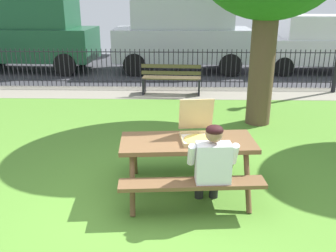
{
  "coord_description": "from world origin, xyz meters",
  "views": [
    {
      "loc": [
        0.42,
        -3.99,
        2.63
      ],
      "look_at": [
        0.28,
        1.29,
        0.75
      ],
      "focal_mm": 39.91,
      "sensor_mm": 36.0,
      "label": 1
    }
  ],
  "objects_px": {
    "pizza_box_open": "(198,132)",
    "adult_at_table": "(212,164)",
    "parked_car_center": "(322,43)",
    "parked_car_far_left": "(27,33)",
    "park_bench_center": "(171,79)",
    "parked_car_left": "(182,34)",
    "picnic_table_foreground": "(187,152)"
  },
  "relations": [
    {
      "from": "pizza_box_open",
      "to": "adult_at_table",
      "type": "bearing_deg",
      "value": -74.9
    },
    {
      "from": "pizza_box_open",
      "to": "parked_car_center",
      "type": "height_order",
      "value": "parked_car_center"
    },
    {
      "from": "parked_car_center",
      "to": "parked_car_far_left",
      "type": "bearing_deg",
      "value": -180.0
    },
    {
      "from": "adult_at_table",
      "to": "parked_car_far_left",
      "type": "relative_size",
      "value": 0.25
    },
    {
      "from": "park_bench_center",
      "to": "parked_car_far_left",
      "type": "relative_size",
      "value": 0.34
    },
    {
      "from": "parked_car_left",
      "to": "parked_car_far_left",
      "type": "bearing_deg",
      "value": -180.0
    },
    {
      "from": "picnic_table_foreground",
      "to": "pizza_box_open",
      "type": "xyz_separation_m",
      "value": [
        0.14,
        0.07,
        0.27
      ]
    },
    {
      "from": "parked_car_left",
      "to": "picnic_table_foreground",
      "type": "bearing_deg",
      "value": -89.97
    },
    {
      "from": "adult_at_table",
      "to": "parked_car_far_left",
      "type": "bearing_deg",
      "value": 122.11
    },
    {
      "from": "pizza_box_open",
      "to": "park_bench_center",
      "type": "distance_m",
      "value": 5.35
    },
    {
      "from": "picnic_table_foreground",
      "to": "adult_at_table",
      "type": "relative_size",
      "value": 1.61
    },
    {
      "from": "park_bench_center",
      "to": "parked_car_far_left",
      "type": "height_order",
      "value": "parked_car_far_left"
    },
    {
      "from": "pizza_box_open",
      "to": "parked_car_center",
      "type": "relative_size",
      "value": 0.14
    },
    {
      "from": "park_bench_center",
      "to": "parked_car_far_left",
      "type": "xyz_separation_m",
      "value": [
        -5.15,
        3.31,
        0.89
      ]
    },
    {
      "from": "picnic_table_foreground",
      "to": "parked_car_far_left",
      "type": "relative_size",
      "value": 0.4
    },
    {
      "from": "parked_car_left",
      "to": "parked_car_center",
      "type": "distance_m",
      "value": 4.88
    },
    {
      "from": "picnic_table_foreground",
      "to": "park_bench_center",
      "type": "height_order",
      "value": "park_bench_center"
    },
    {
      "from": "parked_car_far_left",
      "to": "parked_car_left",
      "type": "height_order",
      "value": "same"
    },
    {
      "from": "picnic_table_foreground",
      "to": "adult_at_table",
      "type": "bearing_deg",
      "value": -59.04
    },
    {
      "from": "adult_at_table",
      "to": "parked_car_left",
      "type": "bearing_deg",
      "value": 91.83
    },
    {
      "from": "parked_car_left",
      "to": "parked_car_center",
      "type": "height_order",
      "value": "parked_car_left"
    },
    {
      "from": "parked_car_left",
      "to": "adult_at_table",
      "type": "bearing_deg",
      "value": -88.17
    },
    {
      "from": "pizza_box_open",
      "to": "parked_car_far_left",
      "type": "relative_size",
      "value": 0.13
    },
    {
      "from": "picnic_table_foreground",
      "to": "park_bench_center",
      "type": "distance_m",
      "value": 5.4
    },
    {
      "from": "park_bench_center",
      "to": "parked_car_far_left",
      "type": "distance_m",
      "value": 6.18
    },
    {
      "from": "adult_at_table",
      "to": "parked_car_far_left",
      "type": "height_order",
      "value": "parked_car_far_left"
    },
    {
      "from": "picnic_table_foreground",
      "to": "parked_car_center",
      "type": "bearing_deg",
      "value": 60.76
    },
    {
      "from": "adult_at_table",
      "to": "parked_car_center",
      "type": "bearing_deg",
      "value": 63.48
    },
    {
      "from": "pizza_box_open",
      "to": "adult_at_table",
      "type": "height_order",
      "value": "pizza_box_open"
    },
    {
      "from": "park_bench_center",
      "to": "parked_car_center",
      "type": "xyz_separation_m",
      "value": [
        5.18,
        3.31,
        0.59
      ]
    },
    {
      "from": "pizza_box_open",
      "to": "parked_car_left",
      "type": "relative_size",
      "value": 0.13
    },
    {
      "from": "park_bench_center",
      "to": "parked_car_far_left",
      "type": "bearing_deg",
      "value": 147.28
    }
  ]
}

